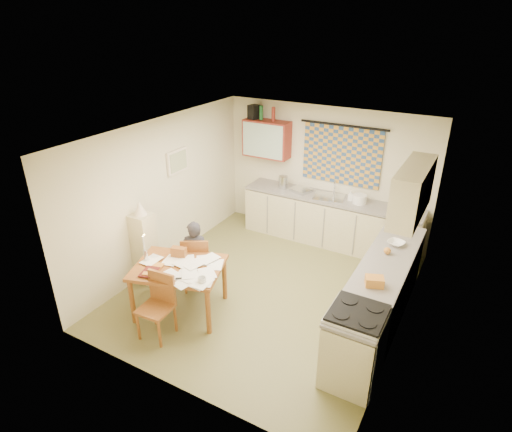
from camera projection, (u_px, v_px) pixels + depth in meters
The scene contains 44 objects.
floor at pixel (268, 290), 6.77m from camera, with size 4.00×4.50×0.02m, color brown.
ceiling at pixel (270, 134), 5.70m from camera, with size 4.00×4.50×0.02m, color white.
wall_back at pixel (325, 173), 8.02m from camera, with size 4.00×0.02×2.50m, color beige.
wall_front at pixel (168, 300), 4.45m from camera, with size 4.00×0.02×2.50m, color beige.
wall_left at pixel (162, 193), 7.12m from camera, with size 0.02×4.50×2.50m, color beige.
wall_right at pixel (411, 253), 5.34m from camera, with size 0.02×4.50×2.50m, color beige.
window_blind at pixel (341, 156), 7.68m from camera, with size 1.45×0.03×1.05m, color navy.
curtain_rod at pixel (344, 125), 7.43m from camera, with size 0.04×0.04×1.60m, color black.
wall_cabinet at pixel (267, 139), 8.15m from camera, with size 0.90×0.34×0.70m, color maroon.
wall_cabinet_glass at pixel (263, 141), 8.01m from camera, with size 0.84×0.02×0.64m, color #99B2A5.
upper_cabinet_right at pixel (413, 191), 5.60m from camera, with size 0.34×1.30×0.70m, color #BDB385.
framed_print at pixel (177, 161), 7.23m from camera, with size 0.04×0.50×0.40m, color beige.
print_canvas at pixel (179, 161), 7.22m from camera, with size 0.01×0.42×0.32m, color beige.
counter_back at pixel (329, 221), 8.00m from camera, with size 3.30×0.62×0.92m.
counter_right at pixel (379, 298), 5.83m from camera, with size 0.62×2.95×0.92m.
stove at pixel (354, 346), 4.93m from camera, with size 0.63×0.63×0.98m.
sink at pixel (329, 199), 7.83m from camera, with size 0.55×0.45×0.10m, color silver.
tap at pixel (334, 187), 7.88m from camera, with size 0.03×0.03×0.28m, color silver.
dish_rack at pixel (301, 190), 8.05m from camera, with size 0.35×0.30×0.06m, color silver.
kettle at pixel (283, 182), 8.18m from camera, with size 0.18×0.18×0.24m, color silver.
mixing_bowl at pixel (360, 199), 7.53m from camera, with size 0.24×0.24×0.16m, color white.
soap_bottle at pixel (351, 195), 7.64m from camera, with size 0.11×0.11×0.19m, color white.
bowl at pixel (396, 243), 6.19m from camera, with size 0.29×0.29×0.06m, color white.
orange_bag at pixel (374, 281), 5.25m from camera, with size 0.22×0.16×0.12m, color #C47A2A.
fruit_orange at pixel (387, 251), 5.95m from camera, with size 0.10×0.10×0.10m, color #C47A2A.
speaker at pixel (254, 112), 8.07m from camera, with size 0.16×0.20×0.26m, color black.
bottle_green at pixel (261, 113), 8.00m from camera, with size 0.07×0.07×0.26m, color #195926.
bottle_brown at pixel (273, 114), 7.88m from camera, with size 0.07×0.07×0.26m, color maroon.
dining_table at pixel (180, 288), 6.16m from camera, with size 1.44×1.25×0.75m.
chair_far at pixel (198, 272), 6.71m from camera, with size 0.57×0.57×0.93m.
chair_near at pixel (157, 318), 5.71m from camera, with size 0.43×0.43×0.90m.
person at pixel (195, 257), 6.53m from camera, with size 0.52×0.47×1.19m, color black.
shelf_stand at pixel (145, 248), 6.77m from camera, with size 0.32×0.30×1.18m, color #BDB385.
lampshade at pixel (140, 208), 6.47m from camera, with size 0.20×0.20×0.22m, color beige.
letter_rack at pixel (179, 252), 6.18m from camera, with size 0.22×0.10×0.16m, color brown.
mug at pixel (202, 280), 5.60m from camera, with size 0.12×0.12×0.09m, color white.
magazine at pixel (142, 271), 5.85m from camera, with size 0.27×0.32×0.03m, color maroon.
book at pixel (149, 266), 5.97m from camera, with size 0.22×0.28×0.02m, color #C47A2A.
orange_box at pixel (147, 274), 5.77m from camera, with size 0.12×0.08×0.04m, color #C47A2A.
eyeglasses at pixel (180, 279), 5.69m from camera, with size 0.13×0.04×0.02m, color black.
candle_holder at pixel (146, 256), 6.08m from camera, with size 0.06×0.06×0.18m, color silver.
candle at pixel (144, 243), 6.00m from camera, with size 0.02×0.02×0.22m, color white.
candle_flame at pixel (144, 235), 5.96m from camera, with size 0.02×0.02×0.02m, color #FFCC66.
papers at pixel (192, 271), 5.86m from camera, with size 1.22×0.96×0.03m.
Camera 1 is at (2.58, -4.99, 3.95)m, focal length 30.00 mm.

